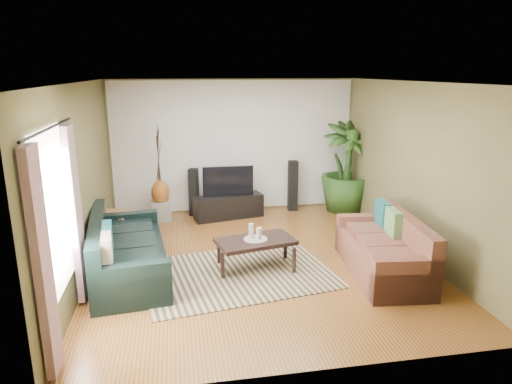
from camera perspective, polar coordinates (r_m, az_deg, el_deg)
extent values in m
plane|color=#935826|center=(7.17, 0.28, -8.54)|extent=(5.50, 5.50, 0.00)
plane|color=white|center=(6.58, 0.31, 13.56)|extent=(5.50, 5.50, 0.00)
plane|color=brown|center=(9.42, -2.73, 5.72)|extent=(5.00, 0.00, 5.00)
plane|color=brown|center=(4.19, 7.12, -6.33)|extent=(5.00, 0.00, 5.00)
plane|color=brown|center=(6.77, -20.99, 1.06)|extent=(0.00, 5.50, 5.50)
plane|color=brown|center=(7.60, 19.20, 2.66)|extent=(0.00, 5.50, 5.50)
plane|color=white|center=(9.41, -2.72, 5.71)|extent=(4.90, 0.00, 4.90)
plane|color=white|center=(5.25, -23.94, -2.54)|extent=(0.00, 1.80, 1.80)
cube|color=gray|center=(4.63, -25.12, -8.23)|extent=(0.08, 0.35, 2.20)
cube|color=gray|center=(6.01, -21.60, -2.68)|extent=(0.08, 0.35, 2.20)
cylinder|color=black|center=(5.06, -24.46, 7.26)|extent=(0.03, 1.90, 0.03)
cube|color=black|center=(6.82, -15.67, -6.54)|extent=(1.24, 2.40, 0.85)
cube|color=brown|center=(6.85, 15.54, -6.44)|extent=(1.07, 2.03, 0.85)
cube|color=tan|center=(6.73, -2.36, -10.13)|extent=(2.95, 2.31, 0.01)
cube|color=black|center=(6.82, -0.06, -7.75)|extent=(1.22, 0.84, 0.46)
cylinder|color=gray|center=(6.73, -0.06, -5.90)|extent=(0.35, 0.35, 0.02)
cylinder|color=beige|center=(6.70, -0.61, -4.89)|extent=(0.07, 0.07, 0.22)
cylinder|color=beige|center=(6.67, 0.34, -5.24)|extent=(0.07, 0.07, 0.17)
cylinder|color=#F5E4CF|center=(6.77, 0.44, -5.06)|extent=(0.07, 0.07, 0.14)
cube|color=black|center=(9.12, -3.45, -1.85)|extent=(1.42, 0.69, 0.45)
cube|color=black|center=(9.00, -3.52, 1.37)|extent=(1.00, 0.05, 0.59)
cube|color=black|center=(9.29, -7.78, -0.01)|extent=(0.22, 0.24, 0.96)
cube|color=black|center=(9.57, 4.62, 0.79)|extent=(0.21, 0.23, 1.05)
imported|color=#214416|center=(9.58, 11.19, 3.04)|extent=(1.14, 1.14, 1.85)
cylinder|color=black|center=(9.77, 10.96, -1.53)|extent=(0.34, 0.34, 0.27)
cube|color=gray|center=(9.17, -11.75, -2.28)|extent=(0.40, 0.40, 0.38)
ellipsoid|color=brown|center=(9.07, -11.87, -0.08)|extent=(0.35, 0.35, 0.49)
cube|color=brown|center=(8.09, -17.05, -4.40)|extent=(0.65, 0.65, 0.54)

